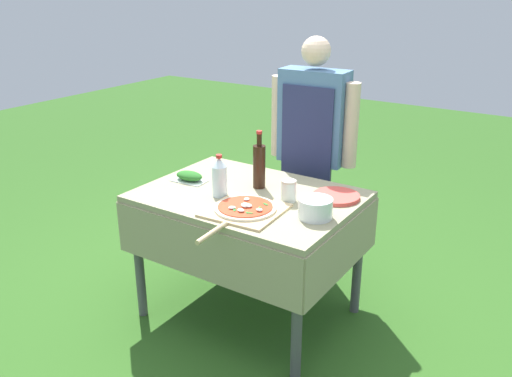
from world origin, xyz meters
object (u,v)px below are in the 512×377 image
object	(u,v)px
prep_table	(249,211)
mixing_tub	(315,208)
herb_container	(189,176)
person_cook	(313,140)
pizza_on_peel	(244,210)
plate_stack	(336,196)
water_bottle	(219,177)
sauce_jar	(289,192)
oil_bottle	(259,165)

from	to	relation	value
prep_table	mixing_tub	distance (m)	0.47
herb_container	person_cook	bearing A→B (deg)	57.68
pizza_on_peel	mixing_tub	distance (m)	0.35
person_cook	plate_stack	xyz separation A→B (m)	(0.38, -0.45, -0.14)
person_cook	water_bottle	xyz separation A→B (m)	(-0.15, -0.76, -0.04)
person_cook	mixing_tub	world-z (taller)	person_cook
prep_table	sauce_jar	world-z (taller)	sauce_jar
mixing_tub	sauce_jar	size ratio (longest dim) A/B	1.48
pizza_on_peel	sauce_jar	bearing A→B (deg)	62.39
pizza_on_peel	water_bottle	distance (m)	0.27
person_cook	plate_stack	distance (m)	0.60
mixing_tub	plate_stack	bearing A→B (deg)	94.40
water_bottle	pizza_on_peel	bearing A→B (deg)	-25.25
sauce_jar	herb_container	bearing A→B (deg)	-174.91
mixing_tub	sauce_jar	bearing A→B (deg)	152.41
prep_table	sauce_jar	distance (m)	0.28
pizza_on_peel	oil_bottle	bearing A→B (deg)	107.13
herb_container	prep_table	bearing A→B (deg)	3.53
mixing_tub	plate_stack	world-z (taller)	mixing_tub
herb_container	plate_stack	xyz separation A→B (m)	(0.81, 0.22, -0.02)
plate_stack	sauce_jar	size ratio (longest dim) A/B	2.21
oil_bottle	prep_table	bearing A→B (deg)	-86.96
prep_table	mixing_tub	xyz separation A→B (m)	(0.44, -0.08, 0.15)
person_cook	water_bottle	world-z (taller)	person_cook
oil_bottle	mixing_tub	xyz separation A→B (m)	(0.44, -0.19, -0.08)
person_cook	herb_container	distance (m)	0.81
person_cook	oil_bottle	xyz separation A→B (m)	(-0.04, -0.54, -0.02)
oil_bottle	plate_stack	bearing A→B (deg)	11.84
prep_table	sauce_jar	bearing A→B (deg)	7.73
prep_table	herb_container	xyz separation A→B (m)	(-0.39, -0.02, 0.13)
prep_table	person_cook	bearing A→B (deg)	86.81
prep_table	plate_stack	distance (m)	0.48
pizza_on_peel	mixing_tub	xyz separation A→B (m)	(0.32, 0.14, 0.03)
water_bottle	person_cook	bearing A→B (deg)	79.01
pizza_on_peel	mixing_tub	bearing A→B (deg)	19.46
water_bottle	herb_container	distance (m)	0.30
person_cook	prep_table	bearing A→B (deg)	83.49
person_cook	pizza_on_peel	bearing A→B (deg)	92.15
person_cook	mixing_tub	xyz separation A→B (m)	(0.40, -0.73, -0.10)
sauce_jar	water_bottle	bearing A→B (deg)	-157.74
oil_bottle	plate_stack	xyz separation A→B (m)	(0.42, 0.09, -0.12)
herb_container	plate_stack	size ratio (longest dim) A/B	0.81
mixing_tub	water_bottle	bearing A→B (deg)	-177.01
pizza_on_peel	oil_bottle	distance (m)	0.37
person_cook	sauce_jar	world-z (taller)	person_cook
water_bottle	sauce_jar	distance (m)	0.37
sauce_jar	person_cook	bearing A→B (deg)	107.28
water_bottle	mixing_tub	bearing A→B (deg)	2.99
pizza_on_peel	oil_bottle	world-z (taller)	oil_bottle
oil_bottle	plate_stack	size ratio (longest dim) A/B	1.29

